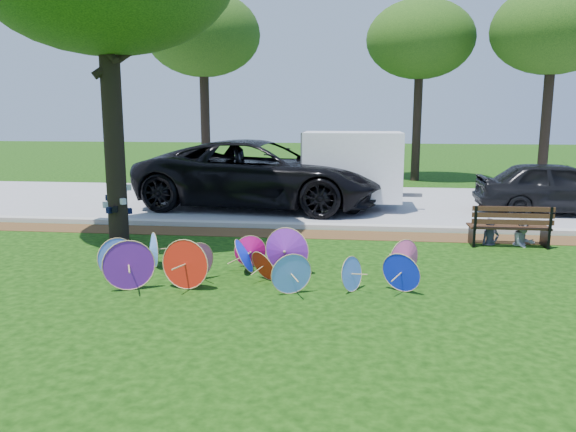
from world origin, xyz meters
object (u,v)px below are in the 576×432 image
object	(u,v)px
park_bench	(508,225)
person_left	(491,219)
cargo_trailer	(352,166)
black_van	(260,174)
parasol_pile	(239,260)
person_right	(525,219)
dark_pickup	(557,188)

from	to	relation	value
park_bench	person_left	size ratio (longest dim) A/B	1.52
cargo_trailer	black_van	bearing A→B (deg)	-179.11
black_van	park_bench	xyz separation A→B (m)	(6.18, -4.28, -0.57)
parasol_pile	person_right	distance (m)	6.54
dark_pickup	person_right	world-z (taller)	dark_pickup
parasol_pile	black_van	distance (m)	7.63
black_van	cargo_trailer	xyz separation A→B (m)	(2.76, 0.06, 0.27)
black_van	park_bench	size ratio (longest dim) A/B	4.28
parasol_pile	person_right	size ratio (longest dim) A/B	4.92
parasol_pile	person_right	world-z (taller)	person_right
park_bench	person_left	bearing A→B (deg)	171.82
dark_pickup	person_left	distance (m)	4.94
park_bench	parasol_pile	bearing A→B (deg)	-148.32
person_left	person_right	world-z (taller)	person_right
black_van	cargo_trailer	world-z (taller)	cargo_trailer
person_right	park_bench	bearing A→B (deg)	167.17
black_van	parasol_pile	bearing A→B (deg)	-167.41
black_van	person_right	world-z (taller)	black_van
dark_pickup	park_bench	xyz separation A→B (m)	(-2.38, -4.17, -0.31)
park_bench	person_right	bearing A→B (deg)	8.08
black_van	person_right	xyz separation A→B (m)	(6.53, -4.23, -0.45)
cargo_trailer	person_left	distance (m)	5.33
dark_pickup	park_bench	distance (m)	4.81
dark_pickup	person_left	xyz separation A→B (m)	(-2.73, -4.12, -0.19)
park_bench	black_van	bearing A→B (deg)	145.24
parasol_pile	cargo_trailer	size ratio (longest dim) A/B	1.99
cargo_trailer	person_right	world-z (taller)	cargo_trailer
person_right	dark_pickup	bearing A→B (deg)	42.80
dark_pickup	park_bench	bearing A→B (deg)	151.14
parasol_pile	black_van	size ratio (longest dim) A/B	0.77
dark_pickup	person_right	xyz separation A→B (m)	(-2.03, -4.12, -0.18)
parasol_pile	dark_pickup	xyz separation A→B (m)	(7.66, 7.44, 0.39)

